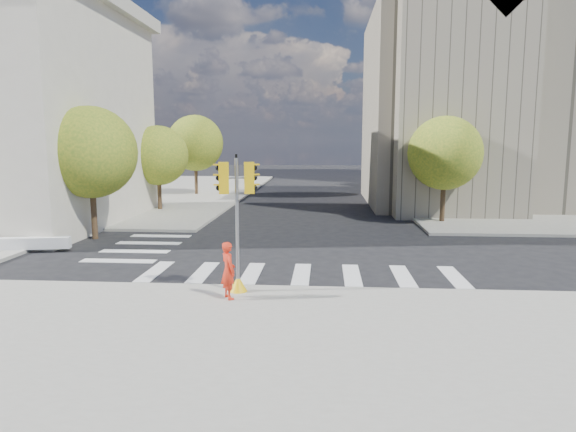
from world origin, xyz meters
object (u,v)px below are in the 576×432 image
object	(u,v)px
traffic_signal	(237,235)
lamp_far	(405,143)
lamp_near	(439,143)
photographer	(228,270)

from	to	relation	value
traffic_signal	lamp_far	bearing A→B (deg)	62.64
lamp_near	photographer	distance (m)	22.22
lamp_near	photographer	size ratio (longest dim) A/B	4.76
lamp_near	lamp_far	bearing A→B (deg)	90.00
lamp_far	traffic_signal	world-z (taller)	lamp_far
photographer	lamp_far	bearing A→B (deg)	-50.22
lamp_near	lamp_far	distance (m)	14.00
lamp_near	photographer	bearing A→B (deg)	-117.42
lamp_far	photographer	xyz separation A→B (m)	(-10.10, -33.47, -3.58)
lamp_far	photographer	bearing A→B (deg)	-106.79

